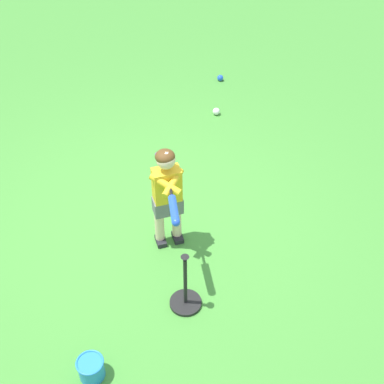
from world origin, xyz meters
name	(u,v)px	position (x,y,z in m)	size (l,w,h in m)	color
ground_plane	(150,222)	(0.00, 0.00, 0.00)	(40.00, 40.00, 0.00)	#479338
child_batter	(167,192)	(0.33, -0.02, 0.65)	(0.70, 0.52, 1.08)	#232328
play_ball_far_left	(158,155)	(-0.79, 0.71, 0.04)	(0.08, 0.08, 0.08)	purple
play_ball_near_batter	(220,78)	(-1.61, 2.45, 0.04)	(0.09, 0.09, 0.09)	blue
play_ball_center_lawn	(216,111)	(-1.02, 1.83, 0.05)	(0.09, 0.09, 0.09)	white
batting_tee	(185,296)	(1.00, -0.37, 0.10)	(0.28, 0.28, 0.62)	black
toy_bucket	(91,368)	(1.05, -1.35, 0.10)	(0.22, 0.22, 0.19)	#2884DB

